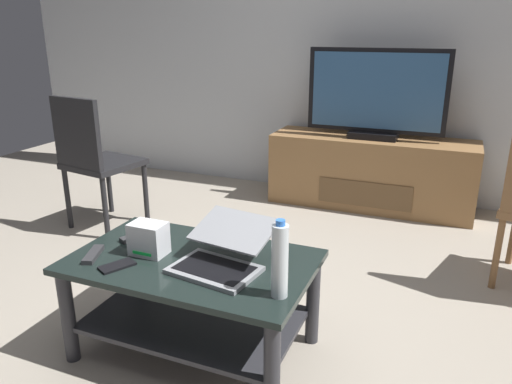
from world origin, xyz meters
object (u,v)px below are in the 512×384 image
router_box (149,239)px  soundbar_remote (93,254)px  tv_remote (138,236)px  laptop (222,253)px  media_cabinet (371,172)px  side_chair (93,157)px  cell_phone (117,266)px  television (376,96)px  coffee_table (193,289)px  water_bottle_near (280,261)px

router_box → soundbar_remote: (-0.20, -0.11, -0.06)m
tv_remote → laptop: bearing=16.0°
media_cabinet → soundbar_remote: media_cabinet is taller
side_chair → cell_phone: (1.07, -1.14, -0.08)m
tv_remote → cell_phone: bearing=-43.8°
television → router_box: 2.27m
soundbar_remote → laptop: bearing=-7.3°
laptop → cell_phone: size_ratio=3.00×
television → side_chair: 2.09m
cell_phone → soundbar_remote: (-0.15, 0.04, 0.01)m
side_chair → cell_phone: side_chair is taller
media_cabinet → laptop: laptop is taller
soundbar_remote → coffee_table: bearing=-1.7°
side_chair → soundbar_remote: 1.44m
water_bottle_near → cell_phone: bearing=-176.6°
cell_phone → water_bottle_near: bearing=30.6°
media_cabinet → tv_remote: size_ratio=9.74×
coffee_table → laptop: (0.15, -0.01, 0.20)m
router_box → laptop: bearing=3.1°
coffee_table → water_bottle_near: bearing=-17.4°
side_chair → media_cabinet: bearing=35.6°
coffee_table → water_bottle_near: size_ratio=3.44×
media_cabinet → soundbar_remote: 2.44m
water_bottle_near → cell_phone: 0.69m
side_chair → water_bottle_near: size_ratio=3.20×
water_bottle_near → cell_phone: (-0.68, -0.04, -0.13)m
media_cabinet → side_chair: (-1.68, -1.20, 0.25)m
coffee_table → media_cabinet: (0.38, 2.17, -0.03)m
cell_phone → side_chair: bearing=160.3°
laptop → cell_phone: bearing=-156.2°
soundbar_remote → media_cabinet: bearing=50.4°
side_chair → laptop: side_chair is taller
media_cabinet → laptop: bearing=-96.0°
television → water_bottle_near: bearing=-88.4°
coffee_table → cell_phone: bearing=-143.8°
side_chair → tv_remote: bearing=-41.9°
router_box → water_bottle_near: water_bottle_near is taller
coffee_table → soundbar_remote: soundbar_remote is taller
coffee_table → laptop: size_ratio=2.40×
router_box → water_bottle_near: 0.64m
television → tv_remote: (-0.71, -2.06, -0.42)m
television → router_box: television is taller
tv_remote → soundbar_remote: same height
media_cabinet → side_chair: side_chair is taller
media_cabinet → side_chair: bearing=-144.4°
soundbar_remote → router_box: bearing=8.4°
side_chair → router_box: bearing=-41.5°
water_bottle_near → cell_phone: water_bottle_near is taller
television → laptop: bearing=-96.1°
side_chair → tv_remote: side_chair is taller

